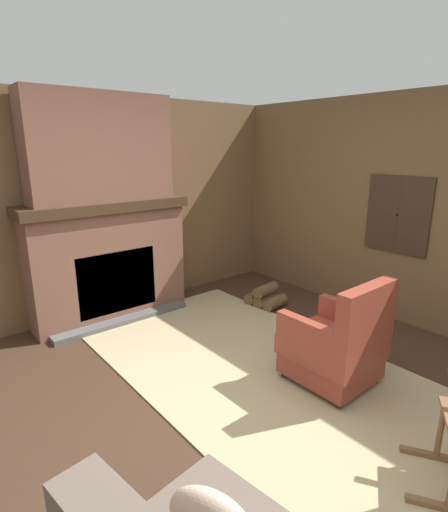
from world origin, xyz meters
TOP-DOWN VIEW (x-y plane):
  - ground_plane at (0.00, 0.00)m, footprint 14.00×14.00m
  - wood_panel_wall_left at (-2.49, 0.00)m, footprint 0.06×5.53m
  - wood_panel_wall_back at (-0.00, 2.49)m, footprint 5.53×0.09m
  - fireplace_hearth at (-2.24, 0.00)m, footprint 0.62×1.85m
  - chimney_breast at (-2.26, 0.00)m, footprint 0.36×1.54m
  - area_rug at (-0.22, 0.49)m, footprint 3.84×2.00m
  - armchair at (0.25, 0.84)m, footprint 0.69×0.66m
  - firewood_stack at (-1.33, 1.62)m, footprint 0.48×0.40m
  - oil_lamp_vase at (-2.30, -0.68)m, footprint 0.12×0.12m
  - storage_case at (-2.30, 0.74)m, footprint 0.13×0.27m

SIDE VIEW (x-z plane):
  - ground_plane at x=0.00m, z-range 0.00..0.00m
  - area_rug at x=-0.22m, z-range 0.00..0.01m
  - firewood_stack at x=-1.33m, z-range -0.03..0.24m
  - armchair at x=0.25m, z-range -0.12..0.81m
  - fireplace_hearth at x=-2.24m, z-range 0.00..1.35m
  - wood_panel_wall_back at x=0.00m, z-range 0.00..2.50m
  - wood_panel_wall_left at x=-2.49m, z-range 0.00..2.50m
  - storage_case at x=-2.30m, z-range 1.36..1.49m
  - oil_lamp_vase at x=-2.30m, z-range 1.32..1.58m
  - chimney_breast at x=-2.26m, z-range 1.36..2.48m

